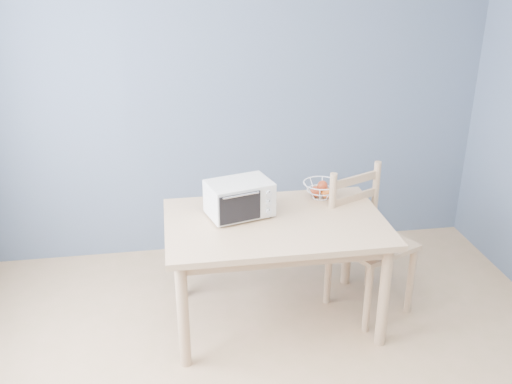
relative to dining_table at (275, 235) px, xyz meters
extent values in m
cube|color=slate|center=(-0.12, 1.10, 0.65)|extent=(4.00, 0.01, 2.60)
cube|color=tan|center=(0.00, 0.00, 0.08)|extent=(1.40, 0.90, 0.04)
cylinder|color=tan|center=(-0.62, -0.37, -0.29)|extent=(0.07, 0.07, 0.71)
cylinder|color=tan|center=(0.62, -0.37, -0.29)|extent=(0.07, 0.07, 0.71)
cylinder|color=tan|center=(-0.62, 0.37, -0.29)|extent=(0.07, 0.07, 0.71)
cylinder|color=tan|center=(0.62, 0.37, -0.29)|extent=(0.07, 0.07, 0.71)
cube|color=beige|center=(-0.22, 0.11, 0.23)|extent=(0.46, 0.36, 0.22)
cube|color=black|center=(-0.27, 0.10, 0.22)|extent=(0.31, 0.29, 0.17)
cube|color=black|center=(-0.23, -0.04, 0.22)|extent=(0.26, 0.08, 0.19)
cylinder|color=silver|center=(-0.23, -0.05, 0.31)|extent=(0.23, 0.08, 0.01)
cube|color=beige|center=(-0.04, 0.02, 0.23)|extent=(0.11, 0.03, 0.20)
cylinder|color=black|center=(-0.35, -0.03, 0.11)|extent=(0.02, 0.02, 0.01)
cylinder|color=black|center=(-0.03, 0.06, 0.11)|extent=(0.02, 0.02, 0.01)
cylinder|color=black|center=(-0.41, 0.16, 0.11)|extent=(0.02, 0.02, 0.01)
cylinder|color=black|center=(-0.08, 0.25, 0.11)|extent=(0.02, 0.02, 0.01)
cylinder|color=silver|center=(-0.04, 0.01, 0.29)|extent=(0.04, 0.02, 0.04)
cylinder|color=silver|center=(-0.04, 0.01, 0.23)|extent=(0.04, 0.02, 0.04)
cylinder|color=silver|center=(-0.04, 0.01, 0.16)|extent=(0.04, 0.02, 0.04)
torus|color=white|center=(0.37, 0.30, 0.21)|extent=(0.32, 0.32, 0.01)
torus|color=white|center=(0.37, 0.30, 0.16)|extent=(0.25, 0.25, 0.01)
torus|color=white|center=(0.37, 0.30, 0.11)|extent=(0.15, 0.15, 0.01)
sphere|color=#AF2117|center=(0.34, 0.31, 0.15)|extent=(0.08, 0.08, 0.08)
sphere|color=orange|center=(0.41, 0.28, 0.14)|extent=(0.08, 0.08, 0.08)
sphere|color=tan|center=(0.38, 0.35, 0.14)|extent=(0.07, 0.07, 0.07)
sphere|color=#AF2117|center=(0.38, 0.29, 0.19)|extent=(0.07, 0.07, 0.07)
cube|color=tan|center=(0.67, 0.04, -0.14)|extent=(0.61, 0.61, 0.03)
cylinder|color=tan|center=(0.57, -0.23, -0.40)|extent=(0.05, 0.05, 0.50)
cylinder|color=tan|center=(0.94, -0.06, -0.40)|extent=(0.05, 0.05, 0.50)
cylinder|color=tan|center=(0.41, 0.13, -0.40)|extent=(0.05, 0.05, 0.50)
cylinder|color=tan|center=(0.77, 0.30, -0.40)|extent=(0.05, 0.05, 0.50)
cylinder|color=tan|center=(0.41, 0.13, 0.10)|extent=(0.05, 0.05, 0.50)
cylinder|color=tan|center=(0.77, 0.30, 0.10)|extent=(0.05, 0.05, 0.50)
cube|color=tan|center=(0.59, 0.22, -0.01)|extent=(0.37, 0.18, 0.06)
cube|color=tan|center=(0.59, 0.22, 0.12)|extent=(0.37, 0.18, 0.06)
cube|color=tan|center=(0.59, 0.22, 0.26)|extent=(0.37, 0.18, 0.06)
camera|label=1|loc=(-0.64, -3.19, 1.71)|focal=40.00mm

